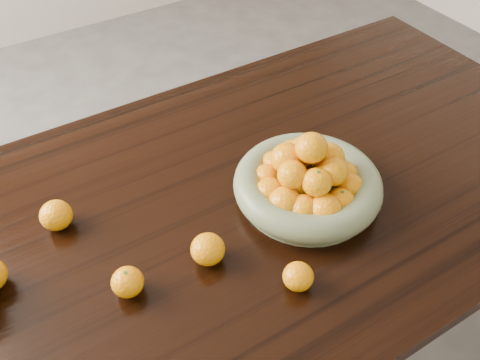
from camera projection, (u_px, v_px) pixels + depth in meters
ground at (233, 359)px, 1.78m from camera, size 5.00×5.00×0.00m
dining_table at (230, 227)px, 1.32m from camera, size 2.00×1.00×0.75m
fruit_bowl at (308, 182)px, 1.24m from camera, size 0.35×0.35×0.18m
loose_orange_0 at (128, 282)px, 1.06m from camera, size 0.07×0.07×0.06m
loose_orange_1 at (208, 249)px, 1.11m from camera, size 0.07×0.07×0.07m
loose_orange_2 at (298, 276)px, 1.07m from camera, size 0.06×0.06×0.06m
loose_orange_3 at (56, 215)px, 1.18m from camera, size 0.07×0.07×0.07m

